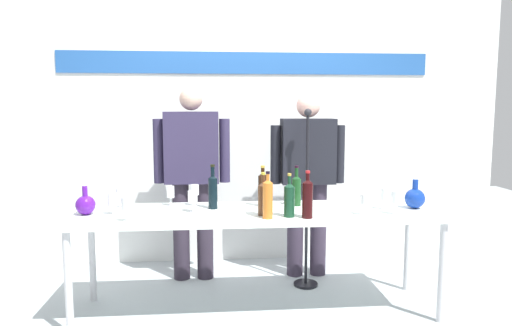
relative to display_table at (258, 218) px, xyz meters
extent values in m
plane|color=#A8B1B5|center=(0.00, 0.00, -0.69)|extent=(10.00, 10.00, 0.00)
cube|color=white|center=(0.00, 1.22, 0.81)|extent=(4.93, 0.10, 3.00)
cube|color=#2559A3|center=(0.00, 1.16, 1.20)|extent=(3.45, 0.01, 0.20)
cube|color=white|center=(0.00, 0.00, 0.03)|extent=(2.60, 0.67, 0.04)
cylinder|color=silver|center=(-1.24, -0.29, -0.34)|extent=(0.05, 0.05, 0.70)
cylinder|color=silver|center=(1.24, -0.29, -0.34)|extent=(0.05, 0.05, 0.70)
cylinder|color=silver|center=(-1.24, 0.29, -0.34)|extent=(0.05, 0.05, 0.70)
cylinder|color=silver|center=(1.24, 0.29, -0.34)|extent=(0.05, 0.05, 0.70)
sphere|color=#541794|center=(-1.19, -0.02, 0.12)|extent=(0.13, 0.13, 0.13)
cylinder|color=#541794|center=(-1.19, -0.02, 0.22)|extent=(0.04, 0.04, 0.07)
sphere|color=#133497|center=(1.14, -0.02, 0.13)|extent=(0.15, 0.15, 0.15)
cylinder|color=#133497|center=(1.14, -0.02, 0.23)|extent=(0.04, 0.04, 0.08)
cylinder|color=#2E2633|center=(-0.60, 0.70, -0.27)|extent=(0.14, 0.14, 0.84)
cylinder|color=#2E2633|center=(-0.39, 0.70, -0.27)|extent=(0.14, 0.14, 0.84)
cube|color=#302947|center=(-0.50, 0.70, 0.45)|extent=(0.45, 0.22, 0.60)
cylinder|color=#302947|center=(-0.77, 0.70, 0.42)|extent=(0.09, 0.09, 0.54)
cylinder|color=#302947|center=(-0.22, 0.70, 0.42)|extent=(0.09, 0.09, 0.54)
sphere|color=#D0A994|center=(-0.50, 0.70, 0.86)|extent=(0.19, 0.19, 0.19)
cylinder|color=#342B3C|center=(0.39, 0.70, -0.28)|extent=(0.14, 0.14, 0.82)
cylinder|color=#342B3C|center=(0.60, 0.70, -0.28)|extent=(0.14, 0.14, 0.82)
cube|color=black|center=(0.50, 0.70, 0.41)|extent=(0.46, 0.22, 0.56)
cylinder|color=black|center=(0.22, 0.70, 0.38)|extent=(0.09, 0.09, 0.50)
cylinder|color=black|center=(0.77, 0.70, 0.38)|extent=(0.09, 0.09, 0.50)
sphere|color=beige|center=(0.50, 0.70, 0.80)|extent=(0.20, 0.20, 0.20)
cylinder|color=#123A24|center=(0.19, -0.20, 0.16)|extent=(0.07, 0.07, 0.20)
cone|color=#123A24|center=(0.19, -0.20, 0.27)|extent=(0.07, 0.07, 0.03)
cylinder|color=#123A24|center=(0.19, -0.20, 0.30)|extent=(0.02, 0.02, 0.07)
cylinder|color=gold|center=(0.19, -0.20, 0.34)|extent=(0.03, 0.03, 0.02)
cylinder|color=black|center=(0.31, -0.24, 0.17)|extent=(0.07, 0.07, 0.24)
cone|color=black|center=(0.31, -0.24, 0.30)|extent=(0.07, 0.07, 0.03)
cylinder|color=black|center=(0.31, -0.24, 0.32)|extent=(0.03, 0.03, 0.06)
cylinder|color=red|center=(0.31, -0.24, 0.36)|extent=(0.03, 0.03, 0.02)
cylinder|color=black|center=(0.05, 0.14, 0.17)|extent=(0.07, 0.07, 0.23)
cone|color=black|center=(0.05, 0.14, 0.30)|extent=(0.07, 0.07, 0.03)
cylinder|color=black|center=(0.05, 0.14, 0.31)|extent=(0.03, 0.03, 0.06)
cylinder|color=gold|center=(0.05, 0.14, 0.35)|extent=(0.03, 0.03, 0.02)
cylinder|color=#4B2B17|center=(0.02, -0.15, 0.16)|extent=(0.07, 0.07, 0.20)
cone|color=#4B2B17|center=(0.02, -0.15, 0.27)|extent=(0.07, 0.07, 0.03)
cylinder|color=#4B2B17|center=(0.02, -0.15, 0.30)|extent=(0.03, 0.03, 0.08)
cylinder|color=gold|center=(0.02, -0.15, 0.34)|extent=(0.03, 0.03, 0.02)
cylinder|color=orange|center=(0.04, -0.24, 0.17)|extent=(0.07, 0.07, 0.24)
cone|color=orange|center=(0.04, -0.24, 0.30)|extent=(0.07, 0.07, 0.03)
cylinder|color=orange|center=(0.04, -0.24, 0.32)|extent=(0.02, 0.02, 0.06)
cylinder|color=black|center=(0.04, -0.24, 0.36)|extent=(0.03, 0.03, 0.02)
cylinder|color=black|center=(-0.32, 0.10, 0.17)|extent=(0.07, 0.07, 0.22)
cone|color=black|center=(-0.32, 0.10, 0.29)|extent=(0.07, 0.07, 0.03)
cylinder|color=black|center=(-0.32, 0.10, 0.32)|extent=(0.03, 0.03, 0.08)
cylinder|color=black|center=(-0.32, 0.10, 0.37)|extent=(0.03, 0.03, 0.02)
cylinder|color=#16421C|center=(0.30, 0.15, 0.16)|extent=(0.07, 0.07, 0.20)
cone|color=#16421C|center=(0.30, 0.15, 0.27)|extent=(0.07, 0.07, 0.03)
cylinder|color=#16421C|center=(0.30, 0.15, 0.30)|extent=(0.03, 0.03, 0.08)
cylinder|color=black|center=(0.30, 0.15, 0.35)|extent=(0.03, 0.03, 0.02)
cylinder|color=white|center=(-0.45, 0.21, 0.06)|extent=(0.06, 0.06, 0.00)
cylinder|color=white|center=(-0.45, 0.21, 0.10)|extent=(0.01, 0.01, 0.08)
cylinder|color=white|center=(-0.45, 0.21, 0.17)|extent=(0.06, 0.06, 0.08)
cylinder|color=white|center=(-0.63, 0.22, 0.06)|extent=(0.05, 0.05, 0.00)
cylinder|color=white|center=(-0.63, 0.22, 0.09)|extent=(0.01, 0.01, 0.06)
cylinder|color=white|center=(-0.63, 0.22, 0.16)|extent=(0.06, 0.06, 0.09)
cylinder|color=white|center=(-1.00, 0.20, 0.06)|extent=(0.06, 0.06, 0.00)
cylinder|color=white|center=(-1.00, 0.20, 0.09)|extent=(0.01, 0.01, 0.06)
cylinder|color=white|center=(-1.00, 0.20, 0.16)|extent=(0.06, 0.06, 0.08)
cylinder|color=white|center=(-0.86, -0.25, 0.06)|extent=(0.06, 0.06, 0.00)
cylinder|color=white|center=(-0.86, -0.25, 0.10)|extent=(0.01, 0.01, 0.08)
cylinder|color=white|center=(-0.86, -0.25, 0.17)|extent=(0.07, 0.07, 0.08)
cylinder|color=white|center=(-1.00, -0.04, 0.06)|extent=(0.06, 0.06, 0.00)
cylinder|color=white|center=(-1.00, -0.04, 0.09)|extent=(0.01, 0.01, 0.06)
cylinder|color=white|center=(-1.00, -0.04, 0.16)|extent=(0.07, 0.07, 0.09)
cylinder|color=white|center=(-0.46, 0.00, 0.06)|extent=(0.05, 0.05, 0.00)
cylinder|color=white|center=(-0.46, 0.00, 0.09)|extent=(0.01, 0.01, 0.06)
cylinder|color=white|center=(-0.46, 0.00, 0.16)|extent=(0.07, 0.07, 0.09)
cylinder|color=white|center=(0.71, -0.20, 0.06)|extent=(0.06, 0.06, 0.00)
cylinder|color=white|center=(0.71, -0.20, 0.09)|extent=(0.01, 0.01, 0.07)
cylinder|color=white|center=(0.71, -0.20, 0.16)|extent=(0.06, 0.06, 0.07)
cylinder|color=white|center=(0.94, -0.20, 0.06)|extent=(0.06, 0.06, 0.00)
cylinder|color=white|center=(0.94, -0.20, 0.10)|extent=(0.01, 0.01, 0.08)
cylinder|color=white|center=(0.94, -0.20, 0.18)|extent=(0.07, 0.07, 0.08)
cylinder|color=white|center=(0.92, -0.04, 0.06)|extent=(0.06, 0.06, 0.00)
cylinder|color=white|center=(0.92, -0.04, 0.09)|extent=(0.01, 0.01, 0.07)
cylinder|color=white|center=(0.92, -0.04, 0.17)|extent=(0.06, 0.06, 0.08)
cylinder|color=black|center=(0.44, 0.45, -0.68)|extent=(0.20, 0.20, 0.02)
cylinder|color=black|center=(0.44, 0.45, 0.01)|extent=(0.02, 0.02, 1.41)
sphere|color=#232328|center=(0.44, 0.45, 0.75)|extent=(0.06, 0.06, 0.06)
camera|label=1|loc=(-0.29, -3.20, 0.78)|focal=32.35mm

